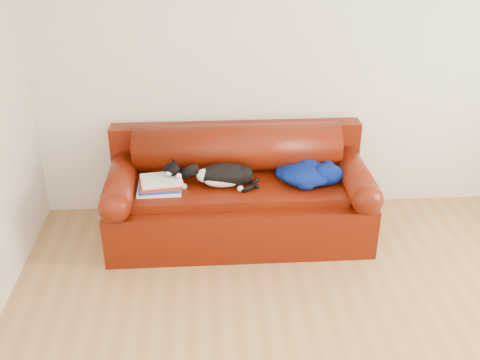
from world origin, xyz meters
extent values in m
cube|color=beige|center=(0.00, 2.00, 1.30)|extent=(4.50, 0.02, 2.60)
cube|color=#3C0502|center=(-0.56, 1.50, 0.21)|extent=(2.10, 0.90, 0.42)
cube|color=#3C0502|center=(-0.56, 1.45, 0.45)|extent=(1.66, 0.62, 0.10)
cylinder|color=black|center=(-1.49, 1.17, 0.03)|extent=(0.06, 0.06, 0.05)
cylinder|color=black|center=(0.37, 1.17, 0.03)|extent=(0.06, 0.06, 0.05)
cylinder|color=black|center=(-1.49, 1.83, 0.03)|extent=(0.06, 0.06, 0.05)
cylinder|color=black|center=(0.37, 1.83, 0.03)|extent=(0.06, 0.06, 0.05)
cube|color=#3C0502|center=(-0.56, 1.86, 0.42)|extent=(2.10, 0.18, 0.85)
cylinder|color=#3C0502|center=(-0.56, 1.75, 0.68)|extent=(1.70, 0.40, 0.40)
cylinder|color=#3C0502|center=(-1.49, 1.50, 0.54)|extent=(0.24, 0.88, 0.24)
sphere|color=#3C0502|center=(-1.49, 1.06, 0.54)|extent=(0.24, 0.24, 0.24)
cylinder|color=#3C0502|center=(0.37, 1.50, 0.54)|extent=(0.24, 0.88, 0.24)
sphere|color=#3C0502|center=(0.37, 1.06, 0.54)|extent=(0.24, 0.24, 0.24)
cube|color=white|center=(-1.18, 1.38, 0.51)|extent=(0.34, 0.27, 0.02)
cube|color=white|center=(-1.18, 1.38, 0.51)|extent=(0.33, 0.25, 0.02)
cube|color=#1C379C|center=(-1.18, 1.38, 0.54)|extent=(0.35, 0.28, 0.02)
cube|color=white|center=(-1.18, 1.38, 0.54)|extent=(0.33, 0.26, 0.02)
cube|color=#A73013|center=(-1.18, 1.38, 0.56)|extent=(0.35, 0.28, 0.02)
cube|color=white|center=(-1.18, 1.38, 0.56)|extent=(0.33, 0.27, 0.02)
cube|color=silver|center=(-1.18, 1.38, 0.59)|extent=(0.35, 0.29, 0.02)
cube|color=white|center=(-1.18, 1.38, 0.59)|extent=(0.33, 0.27, 0.02)
ellipsoid|color=black|center=(-0.67, 1.44, 0.59)|extent=(0.45, 0.27, 0.18)
ellipsoid|color=silver|center=(-0.69, 1.39, 0.56)|extent=(0.31, 0.16, 0.11)
ellipsoid|color=silver|center=(-0.84, 1.43, 0.59)|extent=(0.13, 0.12, 0.11)
ellipsoid|color=black|center=(-0.54, 1.44, 0.57)|extent=(0.19, 0.19, 0.15)
ellipsoid|color=black|center=(-0.94, 1.47, 0.64)|extent=(0.14, 0.13, 0.11)
ellipsoid|color=silver|center=(-0.96, 1.43, 0.63)|extent=(0.07, 0.06, 0.04)
sphere|color=#BF7272|center=(-0.98, 1.43, 0.63)|extent=(0.01, 0.01, 0.01)
cone|color=black|center=(-0.93, 1.44, 0.69)|extent=(0.05, 0.05, 0.05)
cone|color=black|center=(-0.93, 1.50, 0.69)|extent=(0.05, 0.05, 0.05)
cylinder|color=black|center=(-0.45, 1.40, 0.53)|extent=(0.08, 0.15, 0.04)
sphere|color=silver|center=(-0.88, 1.41, 0.52)|extent=(0.04, 0.04, 0.04)
sphere|color=silver|center=(-0.56, 1.33, 0.52)|extent=(0.04, 0.04, 0.04)
ellipsoid|color=#02034F|center=(-0.02, 1.46, 0.57)|extent=(0.47, 0.44, 0.14)
ellipsoid|color=#02034F|center=(0.14, 1.42, 0.58)|extent=(0.29, 0.26, 0.16)
ellipsoid|color=#02034F|center=(-0.13, 1.52, 0.55)|extent=(0.29, 0.33, 0.11)
ellipsoid|color=#02034F|center=(0.01, 1.59, 0.58)|extent=(0.24, 0.20, 0.16)
ellipsoid|color=#02034F|center=(-0.05, 1.35, 0.55)|extent=(0.19, 0.20, 0.10)
ellipsoid|color=#B4BBC6|center=(0.07, 1.39, 0.59)|extent=(0.20, 0.09, 0.04)
camera|label=1|loc=(-0.81, -2.51, 2.56)|focal=42.00mm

